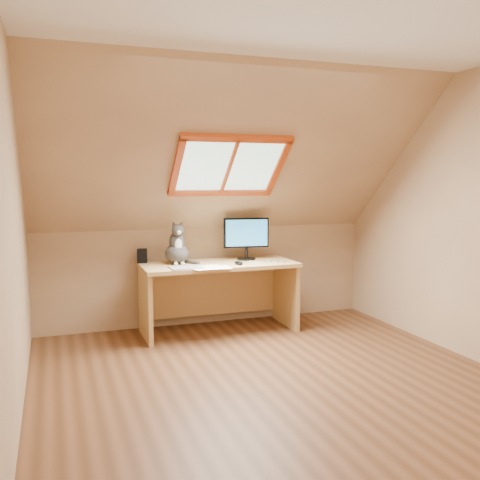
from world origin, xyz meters
name	(u,v)px	position (x,y,z in m)	size (l,w,h in m)	color
ground	(273,380)	(0.00, 0.00, 0.00)	(3.50, 3.50, 0.00)	brown
room_shell	(279,189)	(0.00, -0.09, 1.43)	(3.52, 3.52, 2.41)	tan
desk	(217,283)	(0.00, 1.45, 0.47)	(1.51, 0.66, 0.69)	tan
monitor	(246,236)	(0.33, 1.48, 0.93)	(0.46, 0.20, 0.43)	black
cat	(177,248)	(-0.39, 1.46, 0.84)	(0.23, 0.28, 0.42)	#47423F
desk_speaker	(142,256)	(-0.70, 1.63, 0.76)	(0.09, 0.09, 0.14)	black
graphics_tablet	(186,268)	(-0.38, 1.16, 0.69)	(0.29, 0.21, 0.01)	#B2B2B7
mouse	(239,263)	(0.14, 1.19, 0.71)	(0.06, 0.11, 0.03)	black
papers	(214,267)	(-0.12, 1.12, 0.69)	(0.35, 0.30, 0.01)	white
cables	(266,262)	(0.46, 1.26, 0.69)	(0.51, 0.26, 0.01)	silver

